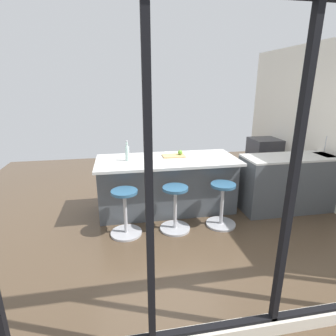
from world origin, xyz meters
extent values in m
plane|color=brown|center=(0.00, 0.00, 0.00)|extent=(7.27, 7.27, 0.00)
cube|color=silver|center=(0.00, 2.44, 0.06)|extent=(5.59, 0.12, 0.12)
cube|color=black|center=(0.00, 2.44, 0.12)|extent=(5.14, 0.06, 0.06)
cube|color=black|center=(-0.51, 2.44, 1.33)|extent=(0.05, 0.06, 2.41)
cube|color=black|center=(0.51, 2.44, 1.33)|extent=(0.05, 0.06, 2.41)
cube|color=silver|center=(-2.80, 0.00, 1.37)|extent=(0.12, 4.87, 2.73)
cube|color=#4C5156|center=(-2.45, 0.30, 0.45)|extent=(2.38, 0.60, 0.89)
cube|color=silver|center=(-2.45, 0.30, 0.91)|extent=(2.38, 0.60, 0.03)
cube|color=#38383D|center=(-2.74, 0.30, 0.86)|extent=(0.44, 0.36, 0.12)
cylinder|color=#B7B7BC|center=(-2.74, 0.15, 1.06)|extent=(0.02, 0.02, 0.28)
cube|color=#38383D|center=(-2.45, -1.24, 0.45)|extent=(0.60, 0.60, 0.89)
cube|color=black|center=(-2.45, -0.94, 0.40)|extent=(0.44, 0.01, 0.32)
cube|color=#4C5156|center=(-0.04, -0.04, 0.43)|extent=(2.17, 0.77, 0.86)
cube|color=silver|center=(-0.04, 0.01, 0.88)|extent=(2.23, 0.97, 0.04)
cylinder|color=#B7B7BC|center=(-0.75, 0.63, 0.01)|extent=(0.44, 0.44, 0.03)
cylinder|color=#B7B7BC|center=(-0.75, 0.63, 0.32)|extent=(0.05, 0.05, 0.60)
cylinder|color=#336084|center=(-0.75, 0.63, 0.64)|extent=(0.36, 0.36, 0.04)
cylinder|color=#B7B7BC|center=(-0.04, 0.63, 0.01)|extent=(0.44, 0.44, 0.03)
cylinder|color=#B7B7BC|center=(-0.04, 0.63, 0.32)|extent=(0.05, 0.05, 0.60)
cylinder|color=#336084|center=(-0.04, 0.63, 0.64)|extent=(0.36, 0.36, 0.04)
cylinder|color=#B7B7BC|center=(0.66, 0.63, 0.01)|extent=(0.44, 0.44, 0.03)
cylinder|color=#B7B7BC|center=(0.66, 0.63, 0.32)|extent=(0.05, 0.05, 0.60)
cylinder|color=#336084|center=(0.66, 0.63, 0.64)|extent=(0.36, 0.36, 0.04)
cube|color=tan|center=(-0.17, -0.12, 0.91)|extent=(0.36, 0.24, 0.02)
sphere|color=#609E2D|center=(-0.28, -0.13, 0.96)|extent=(0.08, 0.08, 0.08)
cylinder|color=silver|center=(0.58, -0.01, 1.01)|extent=(0.06, 0.06, 0.22)
cylinder|color=silver|center=(0.58, -0.01, 1.16)|extent=(0.03, 0.03, 0.08)
cylinder|color=#B7B7BC|center=(0.58, -0.01, 1.20)|extent=(0.03, 0.03, 0.02)
camera|label=1|loc=(0.68, 4.04, 2.03)|focal=28.77mm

